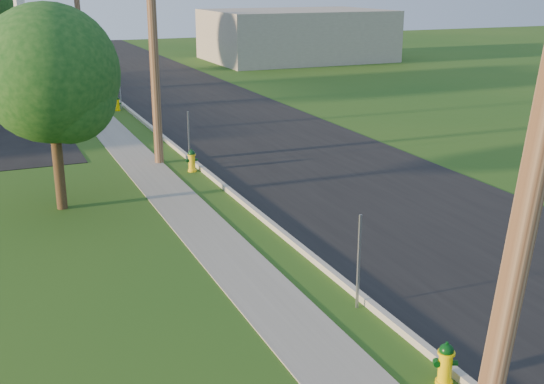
# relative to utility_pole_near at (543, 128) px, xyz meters

# --- Properties ---
(road) EXTENTS (8.00, 120.00, 0.02)m
(road) POSITION_rel_utility_pole_near_xyz_m (5.10, 11.00, -4.79)
(road) COLOR black
(road) RESTS_ON ground
(curb) EXTENTS (0.15, 120.00, 0.15)m
(curb) POSITION_rel_utility_pole_near_xyz_m (1.10, 11.00, -4.73)
(curb) COLOR #A9A79B
(curb) RESTS_ON ground
(sidewalk) EXTENTS (1.50, 120.00, 0.03)m
(sidewalk) POSITION_rel_utility_pole_near_xyz_m (-0.65, 11.00, -4.79)
(sidewalk) COLOR gray
(sidewalk) RESTS_ON ground
(utility_pole_near) EXTENTS (1.40, 0.32, 9.48)m
(utility_pole_near) POSITION_rel_utility_pole_near_xyz_m (0.00, 0.00, 0.00)
(utility_pole_near) COLOR brown
(utility_pole_near) RESTS_ON ground
(utility_pole_mid) EXTENTS (1.40, 0.32, 9.80)m
(utility_pole_mid) POSITION_rel_utility_pole_near_xyz_m (-0.00, 18.00, 0.15)
(utility_pole_mid) COLOR brown
(utility_pole_mid) RESTS_ON ground
(utility_pole_far) EXTENTS (1.40, 0.32, 9.50)m
(utility_pole_far) POSITION_rel_utility_pole_near_xyz_m (-0.00, 36.00, 0.00)
(utility_pole_far) COLOR brown
(utility_pole_far) RESTS_ON ground
(sign_post_near) EXTENTS (0.05, 0.04, 2.00)m
(sign_post_near) POSITION_rel_utility_pole_near_xyz_m (0.85, 5.20, -3.80)
(sign_post_near) COLOR gray
(sign_post_near) RESTS_ON ground
(sign_post_mid) EXTENTS (0.05, 0.04, 2.00)m
(sign_post_mid) POSITION_rel_utility_pole_near_xyz_m (0.85, 17.00, -3.80)
(sign_post_mid) COLOR gray
(sign_post_mid) RESTS_ON ground
(sign_post_far) EXTENTS (0.05, 0.04, 2.00)m
(sign_post_far) POSITION_rel_utility_pole_near_xyz_m (0.85, 29.20, -3.80)
(sign_post_far) COLOR gray
(sign_post_far) RESTS_ON ground
(price_pylon) EXTENTS (0.34, 2.04, 6.85)m
(price_pylon) POSITION_rel_utility_pole_near_xyz_m (-3.90, 23.50, 0.63)
(price_pylon) COLOR gray
(price_pylon) RESTS_ON ground
(distant_building) EXTENTS (14.00, 10.00, 4.00)m
(distant_building) POSITION_rel_utility_pole_near_xyz_m (18.60, 46.00, -2.80)
(distant_building) COLOR gray
(distant_building) RESTS_ON ground
(tree_verge) EXTENTS (3.85, 3.85, 5.83)m
(tree_verge) POSITION_rel_utility_pole_near_xyz_m (-3.78, 13.99, -1.05)
(tree_verge) COLOR #3C2515
(tree_verge) RESTS_ON ground
(hydrant_near) EXTENTS (0.40, 0.36, 0.77)m
(hydrant_near) POSITION_rel_utility_pole_near_xyz_m (0.79, 2.25, -4.42)
(hydrant_near) COLOR #FFD103
(hydrant_near) RESTS_ON ground
(hydrant_mid) EXTENTS (0.41, 0.37, 0.80)m
(hydrant_mid) POSITION_rel_utility_pole_near_xyz_m (0.75, 16.39, -4.41)
(hydrant_mid) COLOR yellow
(hydrant_mid) RESTS_ON ground
(hydrant_far) EXTENTS (0.38, 0.34, 0.73)m
(hydrant_far) POSITION_rel_utility_pole_near_xyz_m (0.61, 28.90, -4.44)
(hydrant_far) COLOR #FFD500
(hydrant_far) RESTS_ON ground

